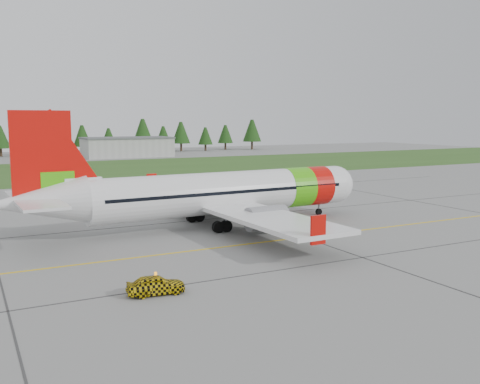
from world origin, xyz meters
TOP-DOWN VIEW (x-y plane):
  - ground at (0.00, 0.00)m, footprint 320.00×320.00m
  - aircraft at (5.50, 16.36)m, footprint 37.09×34.10m
  - follow_me_car at (-6.83, -0.99)m, footprint 1.36×1.55m
  - grass_strip at (0.00, 82.00)m, footprint 320.00×50.00m
  - taxi_guideline at (0.00, 8.00)m, footprint 120.00×0.25m
  - hangar_east at (25.00, 118.00)m, footprint 24.00×12.00m
  - treeline at (0.00, 138.00)m, footprint 160.00×8.00m

SIDE VIEW (x-z plane):
  - ground at x=0.00m, z-range 0.00..0.00m
  - taxi_guideline at x=0.00m, z-range 0.00..0.02m
  - grass_strip at x=0.00m, z-range 0.00..0.03m
  - follow_me_car at x=-6.83m, z-range 0.00..3.51m
  - hangar_east at x=25.00m, z-range 0.00..5.20m
  - aircraft at x=5.50m, z-range -2.38..8.86m
  - treeline at x=0.00m, z-range 0.00..10.00m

